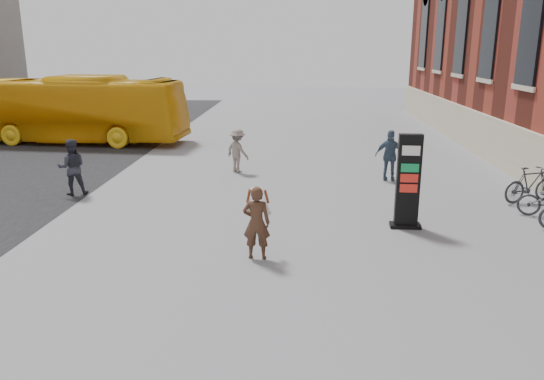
{
  "coord_description": "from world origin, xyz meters",
  "views": [
    {
      "loc": [
        1.62,
        -11.17,
        4.56
      ],
      "look_at": [
        1.02,
        0.79,
        1.3
      ],
      "focal_mm": 35.0,
      "sensor_mm": 36.0,
      "label": 1
    }
  ],
  "objects_px": {
    "bus": "(67,109)",
    "pedestrian_b": "(238,151)",
    "pedestrian_c": "(390,156)",
    "woman": "(257,222)",
    "bike_7": "(530,185)",
    "pedestrian_a": "(72,167)",
    "info_pylon": "(408,182)"
  },
  "relations": [
    {
      "from": "pedestrian_c",
      "to": "pedestrian_a",
      "type": "bearing_deg",
      "value": 28.85
    },
    {
      "from": "woman",
      "to": "bike_7",
      "type": "xyz_separation_m",
      "value": [
        7.87,
        4.76,
        -0.3
      ]
    },
    {
      "from": "pedestrian_b",
      "to": "woman",
      "type": "bearing_deg",
      "value": 139.23
    },
    {
      "from": "pedestrian_a",
      "to": "pedestrian_b",
      "type": "xyz_separation_m",
      "value": [
        4.85,
        3.36,
        -0.08
      ]
    },
    {
      "from": "bus",
      "to": "pedestrian_b",
      "type": "height_order",
      "value": "bus"
    },
    {
      "from": "info_pylon",
      "to": "pedestrian_a",
      "type": "height_order",
      "value": "info_pylon"
    },
    {
      "from": "info_pylon",
      "to": "pedestrian_b",
      "type": "distance_m",
      "value": 7.89
    },
    {
      "from": "woman",
      "to": "bus",
      "type": "relative_size",
      "value": 0.14
    },
    {
      "from": "bus",
      "to": "bike_7",
      "type": "relative_size",
      "value": 6.32
    },
    {
      "from": "bus",
      "to": "pedestrian_b",
      "type": "distance_m",
      "value": 10.76
    },
    {
      "from": "woman",
      "to": "pedestrian_c",
      "type": "relative_size",
      "value": 0.93
    },
    {
      "from": "woman",
      "to": "pedestrian_c",
      "type": "bearing_deg",
      "value": -117.4
    },
    {
      "from": "info_pylon",
      "to": "bike_7",
      "type": "distance_m",
      "value": 4.91
    },
    {
      "from": "bus",
      "to": "pedestrian_a",
      "type": "relative_size",
      "value": 6.52
    },
    {
      "from": "pedestrian_b",
      "to": "bike_7",
      "type": "height_order",
      "value": "pedestrian_b"
    },
    {
      "from": "woman",
      "to": "pedestrian_a",
      "type": "relative_size",
      "value": 0.94
    },
    {
      "from": "woman",
      "to": "bus",
      "type": "xyz_separation_m",
      "value": [
        -10.31,
        14.2,
        0.76
      ]
    },
    {
      "from": "pedestrian_b",
      "to": "pedestrian_c",
      "type": "bearing_deg",
      "value": -151.32
    },
    {
      "from": "bus",
      "to": "bike_7",
      "type": "height_order",
      "value": "bus"
    },
    {
      "from": "woman",
      "to": "pedestrian_c",
      "type": "height_order",
      "value": "pedestrian_c"
    },
    {
      "from": "pedestrian_c",
      "to": "woman",
      "type": "bearing_deg",
      "value": 76.87
    },
    {
      "from": "info_pylon",
      "to": "bike_7",
      "type": "xyz_separation_m",
      "value": [
        4.17,
        2.5,
        -0.67
      ]
    },
    {
      "from": "bus",
      "to": "pedestrian_a",
      "type": "distance_m",
      "value": 10.16
    },
    {
      "from": "info_pylon",
      "to": "woman",
      "type": "distance_m",
      "value": 4.35
    },
    {
      "from": "woman",
      "to": "bike_7",
      "type": "relative_size",
      "value": 0.91
    },
    {
      "from": "pedestrian_b",
      "to": "bus",
      "type": "bearing_deg",
      "value": 6.56
    },
    {
      "from": "info_pylon",
      "to": "pedestrian_a",
      "type": "relative_size",
      "value": 1.38
    },
    {
      "from": "woman",
      "to": "info_pylon",
      "type": "bearing_deg",
      "value": -146.53
    },
    {
      "from": "woman",
      "to": "pedestrian_b",
      "type": "xyz_separation_m",
      "value": [
        -1.36,
        8.3,
        -0.04
      ]
    },
    {
      "from": "pedestrian_a",
      "to": "woman",
      "type": "bearing_deg",
      "value": 119.59
    },
    {
      "from": "bus",
      "to": "pedestrian_a",
      "type": "height_order",
      "value": "bus"
    },
    {
      "from": "pedestrian_b",
      "to": "bike_7",
      "type": "distance_m",
      "value": 9.88
    }
  ]
}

